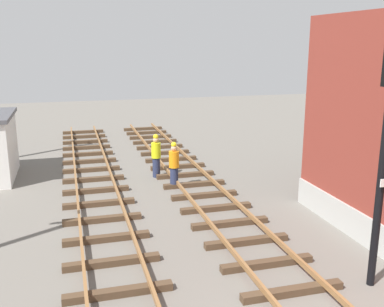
# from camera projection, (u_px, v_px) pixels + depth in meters

# --- Properties ---
(track_worker_foreground) EXTENTS (0.40, 0.40, 1.87)m
(track_worker_foreground) POSITION_uv_depth(u_px,v_px,m) (156.00, 156.00, 19.12)
(track_worker_foreground) COLOR #262D4C
(track_worker_foreground) RESTS_ON ground
(track_worker_distant) EXTENTS (0.40, 0.40, 1.87)m
(track_worker_distant) POSITION_uv_depth(u_px,v_px,m) (174.00, 165.00, 17.65)
(track_worker_distant) COLOR #262D4C
(track_worker_distant) RESTS_ON ground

